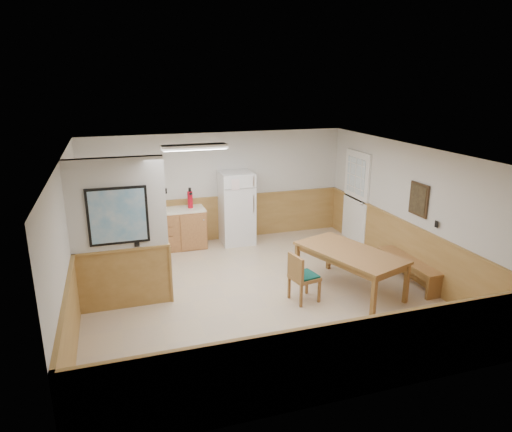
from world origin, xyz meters
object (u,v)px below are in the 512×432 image
object	(u,v)px
dining_table	(350,256)
dining_chair	(300,274)
dining_bench	(409,265)
fire_extinguisher	(190,199)
refrigerator	(237,208)
soap_bottle	(122,209)

from	to	relation	value
dining_table	dining_chair	size ratio (longest dim) A/B	2.51
dining_table	dining_chair	world-z (taller)	dining_chair
dining_table	dining_bench	world-z (taller)	dining_table
fire_extinguisher	dining_chair	bearing A→B (deg)	-58.94
fire_extinguisher	refrigerator	bearing A→B (deg)	6.06
fire_extinguisher	dining_bench	bearing A→B (deg)	-32.34
refrigerator	soap_bottle	distance (m)	2.51
dining_bench	fire_extinguisher	distance (m)	4.74
dining_bench	dining_chair	world-z (taller)	dining_chair
soap_bottle	refrigerator	bearing A→B (deg)	-0.64
refrigerator	dining_bench	size ratio (longest dim) A/B	1.07
dining_bench	fire_extinguisher	xyz separation A→B (m)	(-3.50, 3.11, 0.76)
dining_bench	soap_bottle	world-z (taller)	soap_bottle
refrigerator	dining_bench	world-z (taller)	refrigerator
dining_chair	fire_extinguisher	xyz separation A→B (m)	(-1.28, 3.22, 0.61)
refrigerator	fire_extinguisher	world-z (taller)	refrigerator
dining_table	fire_extinguisher	xyz separation A→B (m)	(-2.27, 3.09, 0.44)
dining_bench	soap_bottle	bearing A→B (deg)	145.97
dining_table	dining_bench	size ratio (longest dim) A/B	1.38
refrigerator	dining_table	xyz separation A→B (m)	(1.23, -3.03, -0.17)
refrigerator	dining_chair	xyz separation A→B (m)	(0.24, -3.16, -0.33)
dining_chair	soap_bottle	xyz separation A→B (m)	(-2.74, 3.19, 0.52)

